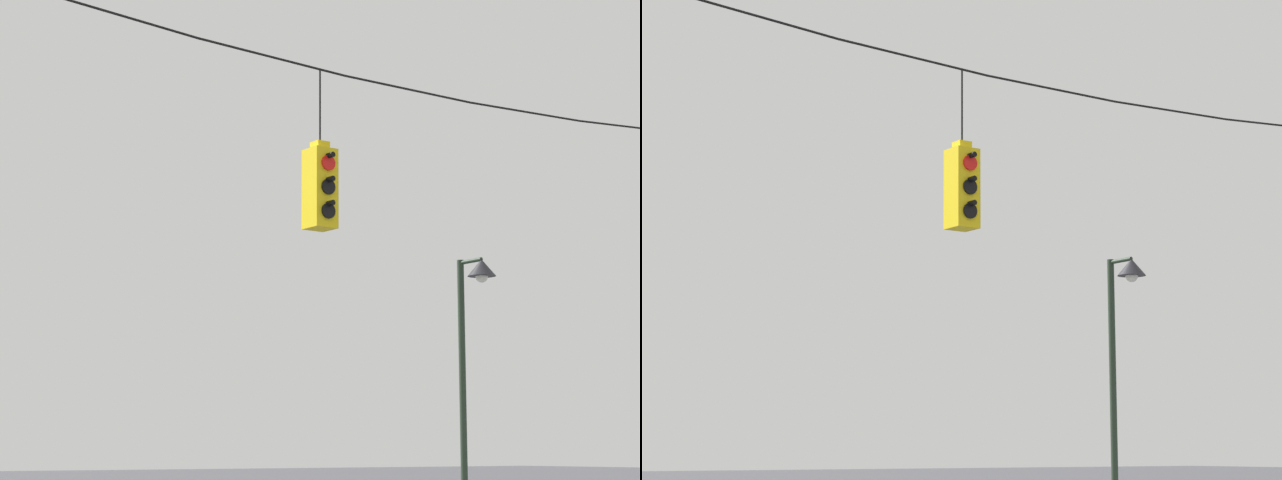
% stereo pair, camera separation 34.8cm
% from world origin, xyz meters
% --- Properties ---
extents(span_wire, '(15.57, 0.03, 0.50)m').
position_xyz_m(span_wire, '(0.00, 0.47, 6.97)').
color(span_wire, black).
extents(traffic_light_near_right_pole, '(0.34, 0.58, 2.10)m').
position_xyz_m(traffic_light_near_right_pole, '(-1.51, 0.47, 5.26)').
color(traffic_light_near_right_pole, yellow).
extents(street_lamp, '(0.50, 0.85, 5.26)m').
position_xyz_m(street_lamp, '(4.12, 3.81, 3.93)').
color(street_lamp, '#233323').
rests_on(street_lamp, ground_plane).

